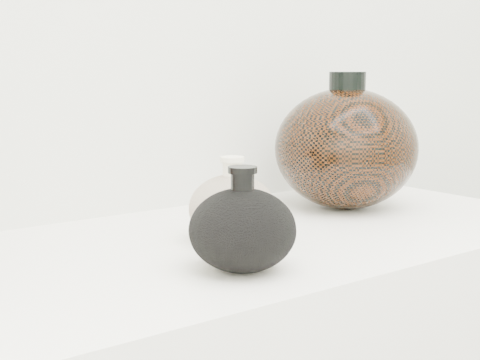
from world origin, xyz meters
TOP-DOWN VIEW (x-y plane):
  - black_gourd_vase at (-0.05, 0.81)m, footprint 0.13×0.13m
  - cream_gourd_vase at (0.03, 0.94)m, footprint 0.13×0.13m
  - right_round_pot at (0.33, 1.01)m, footprint 0.31×0.31m

SIDE VIEW (x-z plane):
  - cream_gourd_vase at x=0.03m, z-range 0.89..1.01m
  - black_gourd_vase at x=-0.05m, z-range 0.89..1.02m
  - right_round_pot at x=0.33m, z-range 0.89..1.13m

